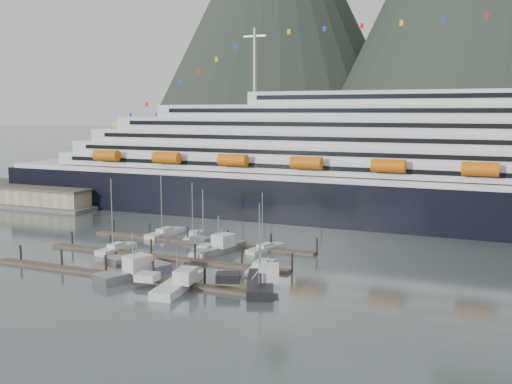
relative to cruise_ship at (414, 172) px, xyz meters
The scene contains 16 objects.
ground 63.76m from the cruise_ship, 118.66° to the right, with size 1600.00×1600.00×0.00m, color #434F4E.
cruise_ship is the anchor object (origin of this frame).
warehouse 103.31m from the cruise_ship, behind, with size 46.00×20.00×5.80m.
dock_near 74.63m from the cruise_ship, 118.31° to the right, with size 48.18×2.28×3.20m.
dock_mid 63.65m from the cruise_ship, 123.96° to the right, with size 48.18×2.28×3.20m.
dock_far 53.59m from the cruise_ship, 131.95° to the right, with size 48.18×2.28×3.20m.
sailboat_a 69.36m from the cruise_ship, 131.96° to the right, with size 3.12×9.12×14.09m.
sailboat_c 55.58m from the cruise_ship, 123.49° to the right, with size 3.91×10.08×12.42m.
sailboat_e 58.26m from the cruise_ship, 142.26° to the right, with size 3.77×10.63×13.43m.
sailboat_f 53.16m from the cruise_ship, 137.64° to the right, with size 5.08×8.99×11.97m.
sailboat_g 45.80m from the cruise_ship, 117.74° to the right, with size 4.58×9.46×11.36m.
sailboat_h 55.91m from the cruise_ship, 106.89° to the right, with size 3.62×9.29×11.70m.
trawler_b 72.76m from the cruise_ship, 117.05° to the right, with size 10.62×12.83×7.98m.
trawler_c 71.40m from the cruise_ship, 109.22° to the right, with size 9.33×13.10×6.49m.
trawler_d 63.74m from the cruise_ship, 101.17° to the right, with size 10.65×12.94×7.44m.
trawler_e 53.24m from the cruise_ship, 122.72° to the right, with size 9.62×12.20×7.57m.
Camera 1 is at (51.58, -84.77, 25.98)m, focal length 42.00 mm.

